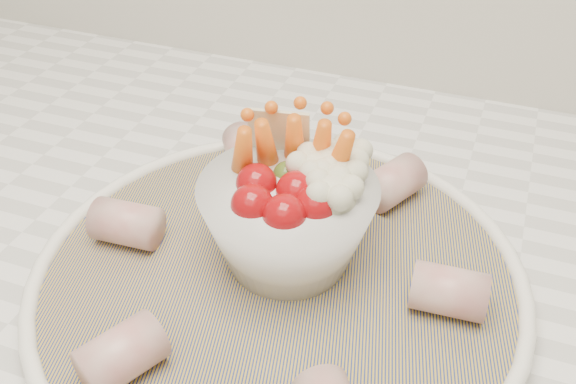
% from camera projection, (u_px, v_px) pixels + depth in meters
% --- Properties ---
extents(serving_platter, '(0.44, 0.44, 0.02)m').
position_uv_depth(serving_platter, '(278.00, 276.00, 0.48)').
color(serving_platter, navy).
rests_on(serving_platter, kitchen_counter).
extents(veggie_bowl, '(0.13, 0.13, 0.11)m').
position_uv_depth(veggie_bowl, '(292.00, 211.00, 0.47)').
color(veggie_bowl, white).
rests_on(veggie_bowl, serving_platter).
extents(cured_meat_rolls, '(0.30, 0.30, 0.03)m').
position_uv_depth(cured_meat_rolls, '(278.00, 255.00, 0.47)').
color(cured_meat_rolls, '#B05150').
rests_on(cured_meat_rolls, serving_platter).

